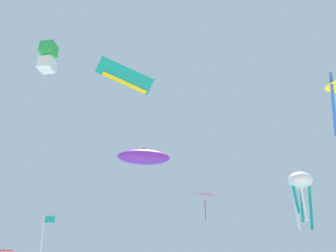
# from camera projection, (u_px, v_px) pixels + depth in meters

# --- Properties ---
(banner_flag) EXTENTS (0.61, 0.06, 3.90)m
(banner_flag) POSITION_uv_depth(u_px,v_px,m) (42.00, 247.00, 19.24)
(banner_flag) COLOR silver
(banner_flag) RESTS_ON ground
(kite_inflatable_purple) EXTENTS (6.40, 3.28, 2.43)m
(kite_inflatable_purple) POSITION_uv_depth(u_px,v_px,m) (144.00, 157.00, 42.78)
(kite_inflatable_purple) COLOR purple
(kite_box_green) EXTENTS (1.88, 2.05, 3.58)m
(kite_box_green) POSITION_uv_depth(u_px,v_px,m) (48.00, 57.00, 41.41)
(kite_box_green) COLOR green
(kite_parafoil_teal) EXTENTS (5.15, 1.93, 3.16)m
(kite_parafoil_teal) POSITION_uv_depth(u_px,v_px,m) (125.00, 76.00, 32.46)
(kite_parafoil_teal) COLOR teal
(kite_diamond_pink) EXTENTS (2.49, 2.49, 2.55)m
(kite_diamond_pink) POSITION_uv_depth(u_px,v_px,m) (205.00, 196.00, 37.43)
(kite_diamond_pink) COLOR pink
(kite_octopus_white) EXTENTS (3.09, 3.09, 5.78)m
(kite_octopus_white) POSITION_uv_depth(u_px,v_px,m) (301.00, 184.00, 37.56)
(kite_octopus_white) COLOR white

